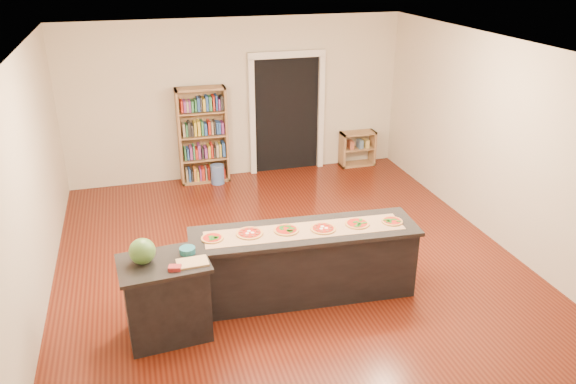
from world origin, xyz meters
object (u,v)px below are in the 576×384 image
object	(u,v)px
bookshelf	(203,136)
watermelon	(142,251)
kitchen_island	(304,263)
side_counter	(167,298)
low_shelf	(357,149)
waste_bin	(217,174)

from	to	relation	value
bookshelf	watermelon	world-z (taller)	bookshelf
kitchen_island	bookshelf	xyz separation A→B (m)	(-0.63, 3.93, 0.41)
side_counter	bookshelf	size ratio (longest dim) A/B	0.54
low_shelf	kitchen_island	bearing A→B (deg)	-120.25
bookshelf	low_shelf	bearing A→B (deg)	0.17
waste_bin	kitchen_island	bearing A→B (deg)	-83.35
kitchen_island	watermelon	size ratio (longest dim) A/B	9.86
kitchen_island	watermelon	world-z (taller)	watermelon
kitchen_island	low_shelf	size ratio (longest dim) A/B	4.00
bookshelf	waste_bin	bearing A→B (deg)	-42.27
kitchen_island	low_shelf	distance (m)	4.56
bookshelf	watermelon	distance (m)	4.39
bookshelf	waste_bin	size ratio (longest dim) A/B	4.93
side_counter	watermelon	distance (m)	0.61
bookshelf	side_counter	bearing A→B (deg)	-103.17
low_shelf	waste_bin	size ratio (longest dim) A/B	1.93
bookshelf	waste_bin	xyz separation A→B (m)	(0.19, -0.18, -0.68)
waste_bin	watermelon	xyz separation A→B (m)	(-1.38, -4.05, 0.87)
kitchen_island	side_counter	world-z (taller)	side_counter
kitchen_island	watermelon	bearing A→B (deg)	-166.86
side_counter	waste_bin	size ratio (longest dim) A/B	2.66
bookshelf	waste_bin	distance (m)	0.73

